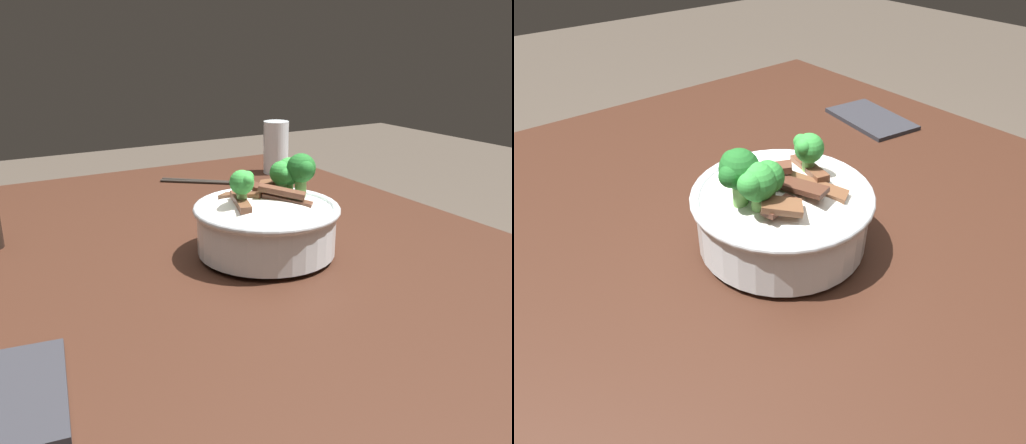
# 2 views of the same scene
# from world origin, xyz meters

# --- Properties ---
(dining_table) EXTENTS (1.24, 0.97, 0.82)m
(dining_table) POSITION_xyz_m (0.00, 0.00, 0.73)
(dining_table) COLOR #381E14
(dining_table) RESTS_ON ground
(rice_bowl) EXTENTS (0.23, 0.23, 0.16)m
(rice_bowl) POSITION_xyz_m (0.04, 0.07, 0.88)
(rice_bowl) COLOR silver
(rice_bowl) RESTS_ON dining_table
(drinking_glass) EXTENTS (0.06, 0.06, 0.13)m
(drinking_glass) POSITION_xyz_m (-0.41, 0.37, 0.88)
(drinking_glass) COLOR white
(drinking_glass) RESTS_ON dining_table
(chopsticks_pair) EXTENTS (0.14, 0.17, 0.01)m
(chopsticks_pair) POSITION_xyz_m (-0.41, 0.17, 0.82)
(chopsticks_pair) COLOR #28231E
(chopsticks_pair) RESTS_ON dining_table
(folded_napkin) EXTENTS (0.18, 0.13, 0.01)m
(folded_napkin) POSITION_xyz_m (0.22, -0.33, 0.82)
(folded_napkin) COLOR #28282D
(folded_napkin) RESTS_ON dining_table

